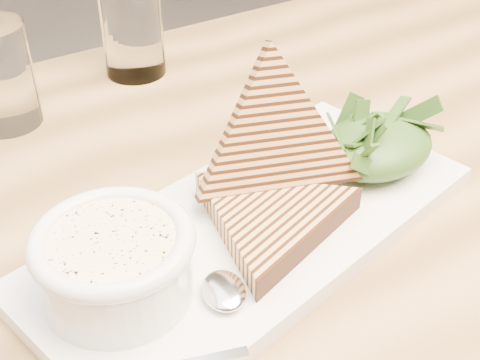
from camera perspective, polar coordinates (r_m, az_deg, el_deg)
table_top at (r=0.63m, az=1.48°, el=-3.45°), size 1.26×0.90×0.04m
table_leg_br at (r=1.37m, az=9.83°, el=0.23°), size 0.06×0.06×0.74m
platter at (r=0.58m, az=1.22°, el=-4.24°), size 0.43×0.23×0.02m
soup_bowl at (r=0.50m, az=-10.51°, el=-7.63°), size 0.11×0.11×0.04m
soup at (r=0.48m, az=-10.86°, el=-5.30°), size 0.10×0.10×0.01m
bowl_rim at (r=0.48m, az=-10.89°, el=-5.12°), size 0.12×0.12×0.01m
sandwich_flat at (r=0.56m, az=2.67°, el=-3.43°), size 0.20×0.20×0.02m
sandwich_lean at (r=0.57m, az=3.06°, el=3.36°), size 0.22×0.21×0.19m
salad_base at (r=0.64m, az=11.59°, el=2.85°), size 0.12×0.09×0.04m
arugula_pile at (r=0.64m, az=11.64°, el=3.21°), size 0.11×0.10×0.05m
spoon_bowl at (r=0.50m, az=-1.40°, el=-9.41°), size 0.05×0.05×0.01m
glass_far at (r=0.83m, az=-9.17°, el=12.57°), size 0.07×0.07×0.11m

